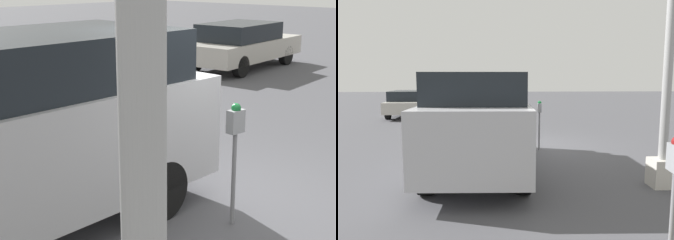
{
  "view_description": "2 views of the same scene",
  "coord_description": "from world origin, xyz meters",
  "views": [
    {
      "loc": [
        4.89,
        3.48,
        2.79
      ],
      "look_at": [
        0.46,
        -0.56,
        1.11
      ],
      "focal_mm": 55.0,
      "sensor_mm": 36.0,
      "label": 1
    },
    {
      "loc": [
        9.72,
        -1.03,
        2.11
      ],
      "look_at": [
        0.67,
        -0.63,
        0.94
      ],
      "focal_mm": 35.0,
      "sensor_mm": 36.0,
      "label": 2
    }
  ],
  "objects": [
    {
      "name": "car_distant",
      "position": [
        -8.46,
        -5.58,
        0.75
      ],
      "size": [
        4.64,
        2.08,
        1.41
      ],
      "rotation": [
        0.0,
        0.0,
        3.2
      ],
      "color": "#B7B2A8",
      "rests_on": "ground"
    },
    {
      "name": "parking_meter_near",
      "position": [
        0.35,
        0.36,
        1.07
      ],
      "size": [
        0.21,
        0.13,
        1.45
      ],
      "rotation": [
        0.0,
        0.0,
        -0.11
      ],
      "color": "gray",
      "rests_on": "ground"
    },
    {
      "name": "parked_van",
      "position": [
        2.33,
        -1.29,
        1.2
      ],
      "size": [
        5.13,
        2.15,
        2.21
      ],
      "rotation": [
        0.0,
        0.0,
        -0.03
      ],
      "color": "#B2B2B7",
      "rests_on": "ground"
    },
    {
      "name": "lamp_post",
      "position": [
        3.69,
        2.26,
        2.09
      ],
      "size": [
        0.44,
        0.44,
        6.08
      ],
      "color": "beige",
      "rests_on": "ground"
    },
    {
      "name": "ground_plane",
      "position": [
        0.0,
        0.0,
        0.0
      ],
      "size": [
        80.0,
        80.0,
        0.0
      ],
      "primitive_type": "plane",
      "color": "#4C4C51"
    }
  ]
}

